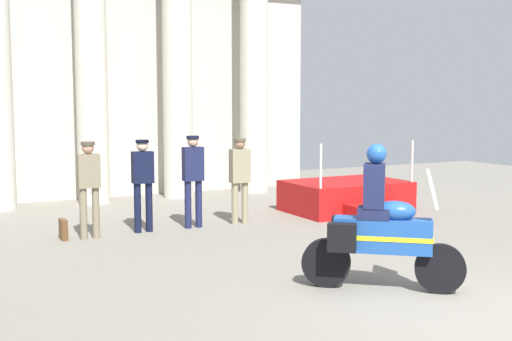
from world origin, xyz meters
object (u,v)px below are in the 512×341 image
(motorcycle_with_rider, at_px, (377,229))
(officer_in_row_1, at_px, (143,178))
(officer_in_row_2, at_px, (193,174))
(briefcase_on_ground, at_px, (63,230))
(officer_in_row_0, at_px, (89,182))
(officer_in_row_3, at_px, (240,174))
(reviewing_stand, at_px, (348,197))

(motorcycle_with_rider, bearing_deg, officer_in_row_1, 146.41)
(officer_in_row_2, bearing_deg, officer_in_row_1, 1.44)
(officer_in_row_2, bearing_deg, motorcycle_with_rider, 98.72)
(officer_in_row_2, bearing_deg, briefcase_on_ground, 2.49)
(officer_in_row_0, bearing_deg, officer_in_row_3, -175.67)
(officer_in_row_1, distance_m, briefcase_on_ground, 1.68)
(reviewing_stand, xyz_separation_m, officer_in_row_1, (-4.64, -0.08, 0.69))
(reviewing_stand, distance_m, officer_in_row_0, 5.72)
(officer_in_row_2, distance_m, briefcase_on_ground, 2.59)
(officer_in_row_1, xyz_separation_m, officer_in_row_2, (0.98, -0.03, 0.03))
(motorcycle_with_rider, bearing_deg, officer_in_row_3, 124.64)
(reviewing_stand, distance_m, briefcase_on_ground, 6.11)
(officer_in_row_1, xyz_separation_m, officer_in_row_3, (1.95, -0.08, -0.02))
(officer_in_row_0, bearing_deg, officer_in_row_1, -168.81)
(officer_in_row_2, xyz_separation_m, motorcycle_with_rider, (0.50, -5.01, -0.25))
(briefcase_on_ground, bearing_deg, officer_in_row_2, -0.54)
(officer_in_row_1, xyz_separation_m, motorcycle_with_rider, (1.48, -5.04, -0.22))
(officer_in_row_3, distance_m, motorcycle_with_rider, 4.98)
(officer_in_row_0, relative_size, officer_in_row_1, 1.00)
(officer_in_row_2, bearing_deg, officer_in_row_0, 6.44)
(officer_in_row_1, height_order, officer_in_row_3, officer_in_row_1)
(reviewing_stand, xyz_separation_m, briefcase_on_ground, (-6.11, -0.09, -0.14))
(officer_in_row_2, height_order, officer_in_row_3, officer_in_row_2)
(officer_in_row_2, bearing_deg, officer_in_row_3, 179.91)
(briefcase_on_ground, bearing_deg, officer_in_row_1, 0.17)
(officer_in_row_3, height_order, motorcycle_with_rider, motorcycle_with_rider)
(officer_in_row_1, relative_size, briefcase_on_ground, 4.76)
(reviewing_stand, xyz_separation_m, officer_in_row_3, (-2.70, -0.16, 0.67))
(reviewing_stand, distance_m, officer_in_row_1, 4.70)
(officer_in_row_0, height_order, officer_in_row_2, officer_in_row_2)
(officer_in_row_3, xyz_separation_m, briefcase_on_ground, (-3.41, 0.08, -0.82))
(reviewing_stand, height_order, officer_in_row_0, officer_in_row_0)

